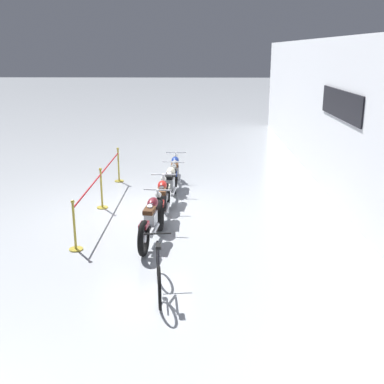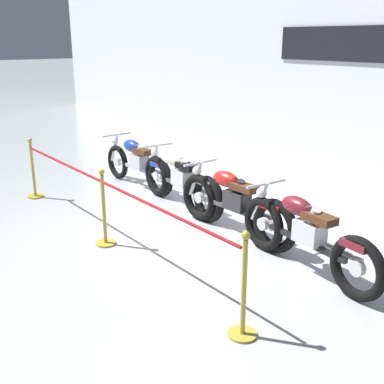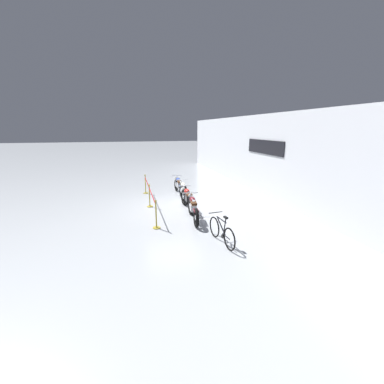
{
  "view_description": "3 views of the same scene",
  "coord_description": "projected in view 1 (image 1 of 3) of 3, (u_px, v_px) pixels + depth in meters",
  "views": [
    {
      "loc": [
        11.44,
        1.51,
        3.87
      ],
      "look_at": [
        -0.2,
        1.26,
        0.42
      ],
      "focal_mm": 45.0,
      "sensor_mm": 36.0,
      "label": 1
    },
    {
      "loc": [
        5.31,
        -3.79,
        2.66
      ],
      "look_at": [
        0.21,
        0.19,
        0.59
      ],
      "focal_mm": 45.0,
      "sensor_mm": 36.0,
      "label": 2
    },
    {
      "loc": [
        11.23,
        -1.89,
        3.5
      ],
      "look_at": [
        -0.74,
        1.12,
        0.42
      ],
      "focal_mm": 24.0,
      "sensor_mm": 36.0,
      "label": 3
    }
  ],
  "objects": [
    {
      "name": "stanchion_far_left",
      "position": [
        109.0,
        173.0,
        13.09
      ],
      "size": [
        5.33,
        0.28,
        1.05
      ],
      "color": "gold",
      "rests_on": "ground"
    },
    {
      "name": "stanchion_mid_left",
      "position": [
        102.0,
        194.0,
        12.15
      ],
      "size": [
        0.28,
        0.28,
        1.05
      ],
      "color": "gold",
      "rests_on": "ground"
    },
    {
      "name": "motorcycle_cream_1",
      "position": [
        170.0,
        185.0,
        12.65
      ],
      "size": [
        2.26,
        0.62,
        0.93
      ],
      "color": "black",
      "rests_on": "ground"
    },
    {
      "name": "ground_plane",
      "position": [
        142.0,
        210.0,
        12.1
      ],
      "size": [
        120.0,
        120.0,
        0.0
      ],
      "primitive_type": "plane",
      "color": "#B2B7BC"
    },
    {
      "name": "bicycle",
      "position": [
        159.0,
        272.0,
        7.89
      ],
      "size": [
        1.7,
        0.48,
        0.95
      ],
      "color": "black",
      "rests_on": "ground"
    },
    {
      "name": "motorcycle_maroon_3",
      "position": [
        152.0,
        220.0,
        10.02
      ],
      "size": [
        2.23,
        0.62,
        0.94
      ],
      "color": "black",
      "rests_on": "ground"
    },
    {
      "name": "back_wall",
      "position": [
        354.0,
        127.0,
        11.4
      ],
      "size": [
        28.0,
        0.29,
        4.2
      ],
      "color": "white",
      "rests_on": "ground"
    },
    {
      "name": "motorcycle_red_2",
      "position": [
        162.0,
        201.0,
        11.32
      ],
      "size": [
        2.22,
        0.62,
        0.94
      ],
      "color": "black",
      "rests_on": "ground"
    },
    {
      "name": "stanchion_mid_right",
      "position": [
        75.0,
        233.0,
        9.59
      ],
      "size": [
        0.28,
        0.28,
        1.05
      ],
      "color": "gold",
      "rests_on": "ground"
    },
    {
      "name": "motorcycle_blue_0",
      "position": [
        175.0,
        172.0,
        14.0
      ],
      "size": [
        2.13,
        0.62,
        0.91
      ],
      "color": "black",
      "rests_on": "ground"
    }
  ]
}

